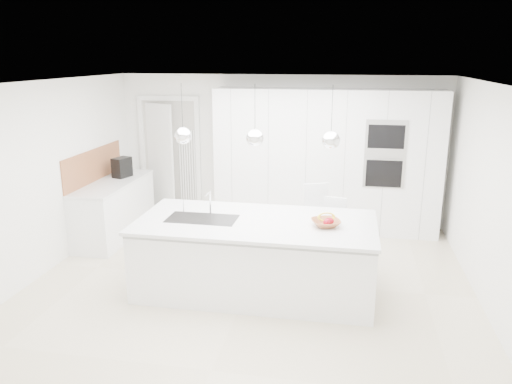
% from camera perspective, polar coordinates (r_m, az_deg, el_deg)
% --- Properties ---
extents(floor, '(5.50, 5.50, 0.00)m').
position_cam_1_polar(floor, '(6.54, -0.49, -10.03)').
color(floor, beige).
rests_on(floor, ground).
extents(wall_back, '(5.50, 0.00, 5.50)m').
position_cam_1_polar(wall_back, '(8.52, 2.72, 4.83)').
color(wall_back, white).
rests_on(wall_back, ground).
extents(wall_left, '(0.00, 5.00, 5.00)m').
position_cam_1_polar(wall_left, '(7.15, -22.71, 1.60)').
color(wall_left, white).
rests_on(wall_left, ground).
extents(ceiling, '(5.50, 5.50, 0.00)m').
position_cam_1_polar(ceiling, '(5.91, -0.54, 12.42)').
color(ceiling, white).
rests_on(ceiling, wall_back).
extents(tall_cabinets, '(3.60, 0.60, 2.30)m').
position_cam_1_polar(tall_cabinets, '(8.17, 7.99, 3.54)').
color(tall_cabinets, white).
rests_on(tall_cabinets, floor).
extents(oven_stack, '(0.62, 0.04, 1.05)m').
position_cam_1_polar(oven_stack, '(7.84, 14.53, 4.19)').
color(oven_stack, '#A5A5A8').
rests_on(oven_stack, tall_cabinets).
extents(doorway_frame, '(1.11, 0.08, 2.13)m').
position_cam_1_polar(doorway_frame, '(9.00, -9.75, 3.74)').
color(doorway_frame, white).
rests_on(doorway_frame, floor).
extents(hallway_door, '(0.76, 0.38, 2.00)m').
position_cam_1_polar(hallway_door, '(9.05, -11.34, 3.59)').
color(hallway_door, white).
rests_on(hallway_door, floor).
extents(radiator, '(0.32, 0.04, 1.40)m').
position_cam_1_polar(radiator, '(8.92, -7.79, 2.57)').
color(radiator, white).
rests_on(radiator, floor).
extents(left_base_cabinets, '(0.60, 1.80, 0.86)m').
position_cam_1_polar(left_base_cabinets, '(8.21, -15.87, -2.05)').
color(left_base_cabinets, white).
rests_on(left_base_cabinets, floor).
extents(left_worktop, '(0.62, 1.82, 0.04)m').
position_cam_1_polar(left_worktop, '(8.09, -16.10, 1.00)').
color(left_worktop, white).
rests_on(left_worktop, left_base_cabinets).
extents(oak_backsplash, '(0.02, 1.80, 0.50)m').
position_cam_1_polar(oak_backsplash, '(8.16, -18.06, 2.91)').
color(oak_backsplash, '#A66035').
rests_on(oak_backsplash, wall_left).
extents(island_base, '(2.80, 1.20, 0.86)m').
position_cam_1_polar(island_base, '(6.07, -0.11, -7.64)').
color(island_base, white).
rests_on(island_base, floor).
extents(island_worktop, '(2.84, 1.40, 0.04)m').
position_cam_1_polar(island_worktop, '(5.96, -0.02, -3.46)').
color(island_worktop, white).
rests_on(island_worktop, island_base).
extents(island_sink, '(0.84, 0.44, 0.18)m').
position_cam_1_polar(island_sink, '(6.08, -6.16, -3.77)').
color(island_sink, '#3F3F42').
rests_on(island_sink, island_worktop).
extents(island_tap, '(0.02, 0.02, 0.30)m').
position_cam_1_polar(island_tap, '(6.18, -5.25, -1.19)').
color(island_tap, white).
rests_on(island_tap, island_worktop).
extents(pendant_left, '(0.20, 0.20, 0.20)m').
position_cam_1_polar(pendant_left, '(5.88, -8.34, 6.36)').
color(pendant_left, white).
rests_on(pendant_left, ceiling).
extents(pendant_mid, '(0.20, 0.20, 0.20)m').
position_cam_1_polar(pendant_mid, '(5.66, -0.12, 6.19)').
color(pendant_mid, white).
rests_on(pendant_mid, ceiling).
extents(pendant_right, '(0.20, 0.20, 0.20)m').
position_cam_1_polar(pendant_right, '(5.57, 8.55, 5.86)').
color(pendant_right, white).
rests_on(pendant_right, ceiling).
extents(fruit_bowl, '(0.42, 0.42, 0.08)m').
position_cam_1_polar(fruit_bowl, '(5.80, 7.99, -3.53)').
color(fruit_bowl, '#A66035').
rests_on(fruit_bowl, island_worktop).
extents(espresso_machine, '(0.27, 0.34, 0.32)m').
position_cam_1_polar(espresso_machine, '(8.33, -15.07, 2.74)').
color(espresso_machine, black).
rests_on(espresso_machine, left_worktop).
extents(bar_stool_left, '(0.54, 0.61, 1.11)m').
position_cam_1_polar(bar_stool_left, '(6.85, 6.68, -3.90)').
color(bar_stool_left, white).
rests_on(bar_stool_left, floor).
extents(bar_stool_right, '(0.42, 0.51, 0.98)m').
position_cam_1_polar(bar_stool_right, '(6.72, 8.87, -4.97)').
color(bar_stool_right, white).
rests_on(bar_stool_right, floor).
extents(apple_a, '(0.08, 0.08, 0.08)m').
position_cam_1_polar(apple_a, '(5.73, 8.08, -3.45)').
color(apple_a, maroon).
rests_on(apple_a, fruit_bowl).
extents(apple_b, '(0.08, 0.08, 0.08)m').
position_cam_1_polar(apple_b, '(5.79, 8.53, -3.30)').
color(apple_b, maroon).
rests_on(apple_b, fruit_bowl).
extents(apple_c, '(0.08, 0.08, 0.08)m').
position_cam_1_polar(apple_c, '(5.78, 8.31, -3.30)').
color(apple_c, maroon).
rests_on(apple_c, fruit_bowl).
extents(banana_bunch, '(0.24, 0.17, 0.21)m').
position_cam_1_polar(banana_bunch, '(5.77, 8.04, -2.84)').
color(banana_bunch, yellow).
rests_on(banana_bunch, fruit_bowl).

